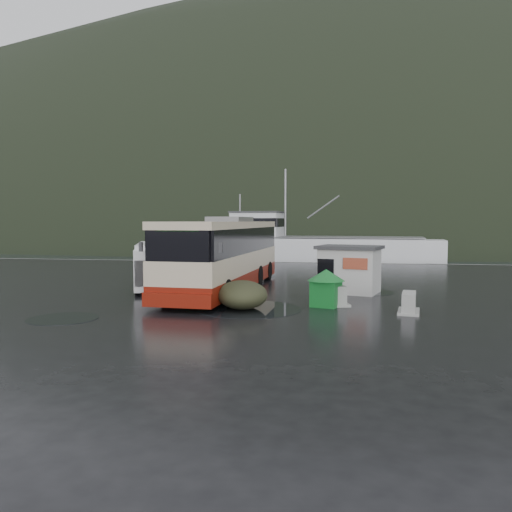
% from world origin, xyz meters
% --- Properties ---
extents(ground, '(160.00, 160.00, 0.00)m').
position_xyz_m(ground, '(0.00, 0.00, 0.00)').
color(ground, black).
rests_on(ground, ground).
extents(harbor_water, '(300.00, 180.00, 0.02)m').
position_xyz_m(harbor_water, '(0.00, 110.00, 0.00)').
color(harbor_water, black).
rests_on(harbor_water, ground).
extents(quay_edge, '(160.00, 0.60, 1.50)m').
position_xyz_m(quay_edge, '(0.00, 20.00, 0.00)').
color(quay_edge, '#999993').
rests_on(quay_edge, ground).
extents(headland, '(780.00, 540.00, 570.00)m').
position_xyz_m(headland, '(10.00, 250.00, 0.00)').
color(headland, black).
rests_on(headland, ground).
extents(coach_bus, '(4.13, 13.75, 3.85)m').
position_xyz_m(coach_bus, '(1.04, 1.92, 0.00)').
color(coach_bus, beige).
rests_on(coach_bus, ground).
extents(white_van, '(3.80, 6.22, 2.46)m').
position_xyz_m(white_van, '(-2.67, 1.87, 0.00)').
color(white_van, silver).
rests_on(white_van, ground).
extents(waste_bin_left, '(1.30, 1.30, 1.40)m').
position_xyz_m(waste_bin_left, '(0.47, -1.62, 0.00)').
color(waste_bin_left, '#126925').
rests_on(waste_bin_left, ground).
extents(waste_bin_right, '(1.42, 1.42, 1.57)m').
position_xyz_m(waste_bin_right, '(6.34, -2.26, 0.00)').
color(waste_bin_right, '#126925').
rests_on(waste_bin_right, ground).
extents(dome_tent, '(2.74, 3.35, 1.15)m').
position_xyz_m(dome_tent, '(2.94, -3.31, 0.00)').
color(dome_tent, '#32341F').
rests_on(dome_tent, ground).
extents(ticket_kiosk, '(3.55, 3.05, 2.36)m').
position_xyz_m(ticket_kiosk, '(7.42, 2.02, 0.00)').
color(ticket_kiosk, beige).
rests_on(ticket_kiosk, ground).
extents(jersey_barrier_a, '(1.05, 1.71, 0.80)m').
position_xyz_m(jersey_barrier_a, '(9.57, -3.26, 0.00)').
color(jersey_barrier_a, '#999993').
rests_on(jersey_barrier_a, ground).
extents(jersey_barrier_b, '(1.26, 1.88, 0.86)m').
position_xyz_m(jersey_barrier_b, '(6.76, -1.68, 0.00)').
color(jersey_barrier_b, '#999993').
rests_on(jersey_barrier_b, ground).
extents(fishing_trawler, '(26.81, 8.52, 10.54)m').
position_xyz_m(fishing_trawler, '(4.39, 29.68, 0.00)').
color(fishing_trawler, silver).
rests_on(fishing_trawler, ground).
extents(puddles, '(14.15, 11.48, 0.01)m').
position_xyz_m(puddles, '(3.08, -2.72, 0.00)').
color(puddles, black).
rests_on(puddles, ground).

